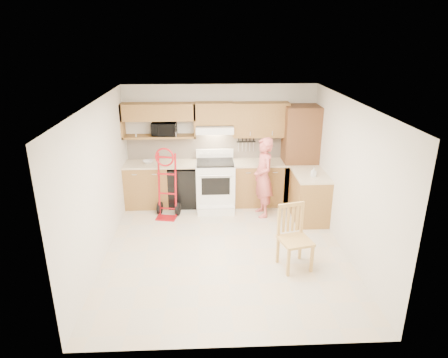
{
  "coord_description": "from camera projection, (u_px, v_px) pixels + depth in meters",
  "views": [
    {
      "loc": [
        -0.31,
        -5.97,
        3.5
      ],
      "look_at": [
        0.0,
        0.5,
        1.1
      ],
      "focal_mm": 32.05,
      "sensor_mm": 36.0,
      "label": 1
    }
  ],
  "objects": [
    {
      "name": "upper_shelf_mw",
      "position": [
        160.0,
        136.0,
        8.21
      ],
      "size": [
        1.5,
        0.33,
        0.04
      ],
      "primitive_type": "cube",
      "color": "olive",
      "rests_on": "wall_back"
    },
    {
      "name": "countertop_return",
      "position": [
        311.0,
        175.0,
        7.66
      ],
      "size": [
        0.63,
        1.0,
        0.04
      ],
      "primitive_type": "cube",
      "color": "beige",
      "rests_on": "cab_return_right"
    },
    {
      "name": "dining_chair",
      "position": [
        296.0,
        238.0,
        6.15
      ],
      "size": [
        0.56,
        0.59,
        1.02
      ],
      "primitive_type": null,
      "rotation": [
        0.0,
        0.0,
        0.24
      ],
      "color": "tan",
      "rests_on": "ground"
    },
    {
      "name": "soap_bottle",
      "position": [
        314.0,
        172.0,
        7.46
      ],
      "size": [
        0.1,
        0.1,
        0.18
      ],
      "primitive_type": "imported",
      "rotation": [
        0.0,
        0.0,
        0.23
      ],
      "color": "white",
      "rests_on": "countertop_return"
    },
    {
      "name": "range_hood",
      "position": [
        215.0,
        129.0,
        8.14
      ],
      "size": [
        0.76,
        0.46,
        0.14
      ],
      "primitive_type": "cube",
      "color": "white",
      "rests_on": "wall_back"
    },
    {
      "name": "countertop_left",
      "position": [
        161.0,
        164.0,
        8.27
      ],
      "size": [
        1.5,
        0.63,
        0.04
      ],
      "primitive_type": "cube",
      "color": "beige",
      "rests_on": "lower_cab_left"
    },
    {
      "name": "upper_cab_center",
      "position": [
        214.0,
        113.0,
        8.1
      ],
      "size": [
        0.76,
        0.33,
        0.44
      ],
      "primitive_type": "cube",
      "color": "olive",
      "rests_on": "wall_back"
    },
    {
      "name": "knife_strip",
      "position": [
        246.0,
        145.0,
        8.48
      ],
      "size": [
        0.4,
        0.05,
        0.29
      ],
      "primitive_type": null,
      "color": "black",
      "rests_on": "backsplash"
    },
    {
      "name": "lower_cab_right",
      "position": [
        260.0,
        183.0,
        8.53
      ],
      "size": [
        1.14,
        0.6,
        0.9
      ],
      "primitive_type": "cube",
      "color": "olive",
      "rests_on": "ground"
    },
    {
      "name": "wall_right",
      "position": [
        349.0,
        179.0,
        6.48
      ],
      "size": [
        0.02,
        4.5,
        2.5
      ],
      "primitive_type": "cube",
      "color": "silver",
      "rests_on": "ground"
    },
    {
      "name": "dishwasher",
      "position": [
        183.0,
        186.0,
        8.47
      ],
      "size": [
        0.6,
        0.6,
        0.85
      ],
      "primitive_type": "cube",
      "color": "black",
      "rests_on": "ground"
    },
    {
      "name": "lower_cab_left",
      "position": [
        147.0,
        185.0,
        8.42
      ],
      "size": [
        0.9,
        0.6,
        0.9
      ],
      "primitive_type": "cube",
      "color": "olive",
      "rests_on": "ground"
    },
    {
      "name": "hand_truck",
      "position": [
        166.0,
        187.0,
        7.81
      ],
      "size": [
        0.59,
        0.55,
        1.29
      ],
      "primitive_type": null,
      "rotation": [
        0.0,
        0.0,
        -0.19
      ],
      "color": "#AE0F17",
      "rests_on": "ground"
    },
    {
      "name": "wall_front",
      "position": [
        236.0,
        255.0,
        4.27
      ],
      "size": [
        4.0,
        0.02,
        2.5
      ],
      "primitive_type": "cube",
      "color": "silver",
      "rests_on": "ground"
    },
    {
      "name": "range",
      "position": [
        215.0,
        181.0,
        8.29
      ],
      "size": [
        0.79,
        1.04,
        1.16
      ],
      "primitive_type": null,
      "color": "white",
      "rests_on": "ground"
    },
    {
      "name": "cab_return_right",
      "position": [
        309.0,
        197.0,
        7.82
      ],
      "size": [
        0.6,
        1.0,
        0.9
      ],
      "primitive_type": "cube",
      "color": "olive",
      "rests_on": "ground"
    },
    {
      "name": "wall_back",
      "position": [
        220.0,
        144.0,
        8.5
      ],
      "size": [
        4.0,
        0.02,
        2.5
      ],
      "primitive_type": "cube",
      "color": "silver",
      "rests_on": "ground"
    },
    {
      "name": "pantry_tall",
      "position": [
        299.0,
        156.0,
        8.36
      ],
      "size": [
        0.7,
        0.6,
        2.1
      ],
      "primitive_type": "cube",
      "color": "brown",
      "rests_on": "ground"
    },
    {
      "name": "ceiling",
      "position": [
        226.0,
        102.0,
        5.95
      ],
      "size": [
        4.0,
        4.5,
        0.02
      ],
      "primitive_type": "cube",
      "color": "white",
      "rests_on": "ground"
    },
    {
      "name": "upper_cab_right",
      "position": [
        261.0,
        120.0,
        8.19
      ],
      "size": [
        1.14,
        0.33,
        0.7
      ],
      "primitive_type": "cube",
      "color": "olive",
      "rests_on": "wall_back"
    },
    {
      "name": "bowl",
      "position": [
        148.0,
        162.0,
        8.25
      ],
      "size": [
        0.28,
        0.28,
        0.05
      ],
      "primitive_type": "imported",
      "rotation": [
        0.0,
        0.0,
        0.43
      ],
      "color": "white",
      "rests_on": "countertop_left"
    },
    {
      "name": "upper_cab_left",
      "position": [
        158.0,
        112.0,
        8.03
      ],
      "size": [
        1.5,
        0.33,
        0.34
      ],
      "primitive_type": "cube",
      "color": "olive",
      "rests_on": "wall_back"
    },
    {
      "name": "person",
      "position": [
        263.0,
        177.0,
        7.84
      ],
      "size": [
        0.48,
        0.64,
        1.6
      ],
      "primitive_type": "imported",
      "rotation": [
        0.0,
        0.0,
        -1.39
      ],
      "color": "#C75C59",
      "rests_on": "ground"
    },
    {
      "name": "floor",
      "position": [
        225.0,
        250.0,
        6.83
      ],
      "size": [
        4.0,
        4.5,
        0.02
      ],
      "primitive_type": "cube",
      "color": "beige",
      "rests_on": "ground"
    },
    {
      "name": "countertop_right",
      "position": [
        260.0,
        162.0,
        8.37
      ],
      "size": [
        1.14,
        0.63,
        0.04
      ],
      "primitive_type": "cube",
      "color": "beige",
      "rests_on": "lower_cab_right"
    },
    {
      "name": "backsplash",
      "position": [
        220.0,
        146.0,
        8.5
      ],
      "size": [
        3.92,
        0.03,
        0.55
      ],
      "primitive_type": "cube",
      "color": "beige",
      "rests_on": "wall_back"
    },
    {
      "name": "microwave",
      "position": [
        164.0,
        129.0,
        8.16
      ],
      "size": [
        0.51,
        0.36,
        0.27
      ],
      "primitive_type": "imported",
      "rotation": [
        0.0,
        0.0,
        -0.06
      ],
      "color": "black",
      "rests_on": "upper_shelf_mw"
    },
    {
      "name": "wall_left",
      "position": [
        98.0,
        183.0,
        6.3
      ],
      "size": [
        0.02,
        4.5,
        2.5
      ],
      "primitive_type": "cube",
      "color": "silver",
      "rests_on": "ground"
    }
  ]
}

